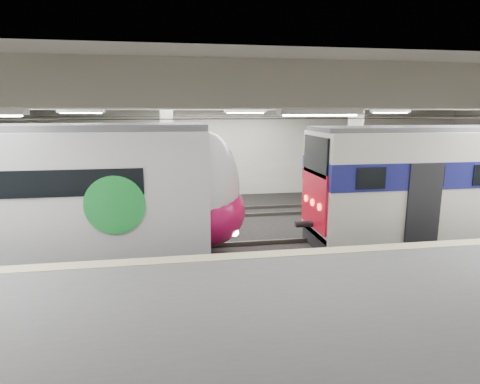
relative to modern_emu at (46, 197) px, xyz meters
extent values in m
cube|color=black|center=(6.87, 0.00, -2.29)|extent=(36.00, 24.00, 0.10)
cube|color=silver|center=(6.87, 0.00, 3.31)|extent=(36.00, 24.00, 0.20)
cube|color=beige|center=(6.87, 10.00, 0.51)|extent=(30.00, 0.10, 5.50)
cube|color=beige|center=(6.87, -10.00, 0.51)|extent=(30.00, 0.10, 5.50)
cube|color=#5A5A5D|center=(6.87, -6.50, -1.69)|extent=(30.00, 7.00, 1.10)
cube|color=beige|center=(6.87, -3.25, -1.13)|extent=(30.00, 0.50, 0.02)
cube|color=beige|center=(3.87, 3.00, 0.51)|extent=(0.50, 0.50, 5.50)
cube|color=beige|center=(11.87, 3.00, 0.51)|extent=(0.50, 0.50, 5.50)
cube|color=beige|center=(6.87, 0.00, 3.01)|extent=(30.00, 18.00, 0.50)
cube|color=#59544C|center=(6.87, 0.00, -2.16)|extent=(30.00, 1.52, 0.16)
cube|color=#59544C|center=(6.87, 5.50, -2.16)|extent=(30.00, 1.52, 0.16)
cylinder|color=black|center=(6.87, 0.00, 2.46)|extent=(30.00, 0.03, 0.03)
cylinder|color=black|center=(6.87, 5.50, 2.46)|extent=(30.00, 0.03, 0.03)
cube|color=white|center=(6.87, -2.00, 2.68)|extent=(26.00, 8.40, 0.12)
cube|color=silver|center=(-1.26, 0.00, 0.19)|extent=(12.84, 2.86, 3.85)
ellipsoid|color=silver|center=(5.16, 0.00, 0.19)|extent=(2.27, 2.81, 3.78)
ellipsoid|color=#AB0E48|center=(5.28, 0.00, -0.66)|extent=(2.41, 2.86, 2.31)
cylinder|color=green|center=(2.34, -1.46, 0.00)|extent=(1.78, 0.06, 1.78)
cube|color=black|center=(-1.26, 0.00, -1.89)|extent=(12.84, 2.01, 0.70)
cube|color=beige|center=(15.64, 0.00, 0.14)|extent=(13.17, 2.89, 3.75)
cube|color=red|center=(9.02, 0.00, -0.39)|extent=(0.08, 2.45, 2.06)
cube|color=black|center=(9.02, 0.00, 1.19)|extent=(0.08, 2.31, 1.35)
cube|color=black|center=(15.64, 0.00, -1.89)|extent=(13.17, 2.02, 0.70)
cube|color=silver|center=(-0.77, 5.50, -0.02)|extent=(12.64, 2.53, 3.43)
cube|color=green|center=(-0.77, 5.50, 0.43)|extent=(12.68, 2.59, 0.72)
cube|color=#4C4C51|center=(-0.77, 5.50, 1.78)|extent=(12.64, 2.08, 0.16)
cube|color=black|center=(-0.77, 5.50, -1.94)|extent=(12.64, 2.26, 0.60)
camera|label=1|loc=(4.11, -13.40, 2.73)|focal=30.00mm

